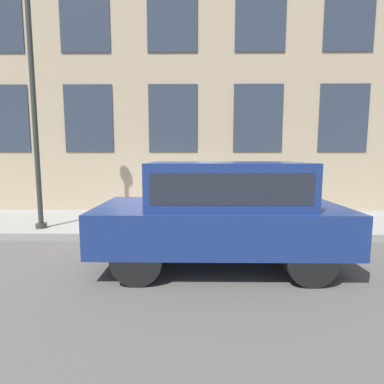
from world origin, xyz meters
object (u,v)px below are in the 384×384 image
at_px(fire_hydrant, 181,213).
at_px(parked_truck_navy_near, 222,207).
at_px(person, 203,196).
at_px(street_lamp, 32,81).

bearing_deg(fire_hydrant, parked_truck_navy_near, -157.31).
bearing_deg(person, parked_truck_navy_near, -57.07).
relative_size(fire_hydrant, street_lamp, 0.13).
xyz_separation_m(person, street_lamp, (-0.23, 4.06, 2.78)).
height_order(parked_truck_navy_near, street_lamp, street_lamp).
bearing_deg(fire_hydrant, person, -67.26).
height_order(person, street_lamp, street_lamp).
bearing_deg(street_lamp, parked_truck_navy_near, -114.77).
relative_size(person, street_lamp, 0.23).
xyz_separation_m(person, parked_truck_navy_near, (-2.24, -0.30, 0.11)).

